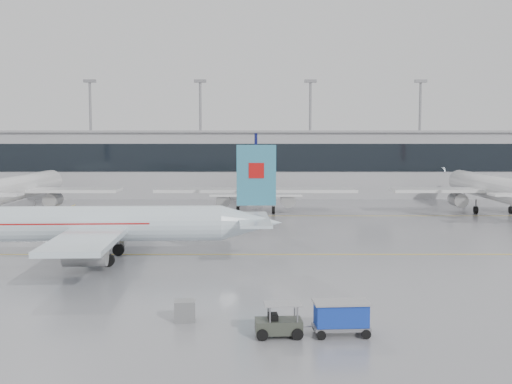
{
  "coord_description": "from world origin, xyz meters",
  "views": [
    {
      "loc": [
        -0.18,
        -61.04,
        11.39
      ],
      "look_at": [
        0.0,
        12.0,
        5.0
      ],
      "focal_mm": 45.0,
      "sensor_mm": 36.0,
      "label": 1
    }
  ],
  "objects_px": {
    "baggage_cart": "(341,315)",
    "gse_unit": "(185,311)",
    "baggage_tug": "(279,325)",
    "air_canada_jet": "(100,225)"
  },
  "relations": [
    {
      "from": "baggage_cart",
      "to": "air_canada_jet",
      "type": "bearing_deg",
      "value": 127.15
    },
    {
      "from": "air_canada_jet",
      "to": "baggage_cart",
      "type": "xyz_separation_m",
      "value": [
        19.04,
        -21.94,
        -2.18
      ]
    },
    {
      "from": "baggage_tug",
      "to": "gse_unit",
      "type": "relative_size",
      "value": 3.13
    },
    {
      "from": "baggage_cart",
      "to": "gse_unit",
      "type": "distance_m",
      "value": 9.73
    },
    {
      "from": "gse_unit",
      "to": "baggage_cart",
      "type": "bearing_deg",
      "value": -24.0
    },
    {
      "from": "baggage_cart",
      "to": "gse_unit",
      "type": "bearing_deg",
      "value": 159.05
    },
    {
      "from": "baggage_tug",
      "to": "baggage_cart",
      "type": "xyz_separation_m",
      "value": [
        3.59,
        0.24,
        0.47
      ]
    },
    {
      "from": "baggage_tug",
      "to": "gse_unit",
      "type": "bearing_deg",
      "value": 147.6
    },
    {
      "from": "gse_unit",
      "to": "baggage_tug",
      "type": "bearing_deg",
      "value": -35.45
    },
    {
      "from": "air_canada_jet",
      "to": "gse_unit",
      "type": "distance_m",
      "value": 21.59
    }
  ]
}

